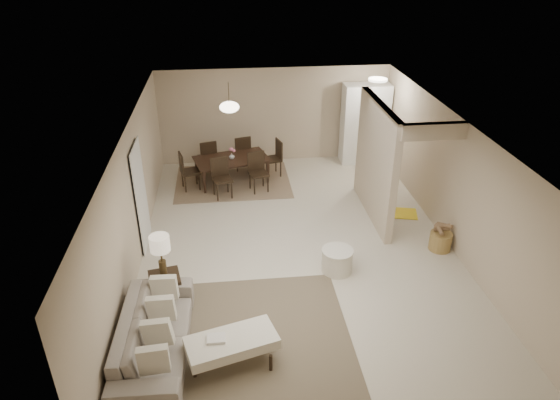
{
  "coord_description": "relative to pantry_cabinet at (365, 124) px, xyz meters",
  "views": [
    {
      "loc": [
        -1.26,
        -8.05,
        5.43
      ],
      "look_at": [
        -0.34,
        0.14,
        1.05
      ],
      "focal_mm": 32.0,
      "sensor_mm": 36.0,
      "label": 1
    }
  ],
  "objects": [
    {
      "name": "doorway",
      "position": [
        -5.32,
        -3.55,
        -0.03
      ],
      "size": [
        0.04,
        0.9,
        2.04
      ],
      "primitive_type": "cube",
      "color": "black",
      "rests_on": "floor"
    },
    {
      "name": "right_wall",
      "position": [
        0.65,
        -4.15,
        0.2
      ],
      "size": [
        0.0,
        9.0,
        9.0
      ],
      "primitive_type": "plane",
      "rotation": [
        1.57,
        0.0,
        -1.57
      ],
      "color": "#C4B094",
      "rests_on": "floor"
    },
    {
      "name": "wicker_basket",
      "position": [
        0.4,
        -4.42,
        -0.87
      ],
      "size": [
        0.53,
        0.53,
        0.36
      ],
      "primitive_type": "cylinder",
      "rotation": [
        0.0,
        0.0,
        -0.31
      ],
      "color": "olive",
      "rests_on": "floor"
    },
    {
      "name": "dining_chairs",
      "position": [
        -3.53,
        -0.95,
        -0.58
      ],
      "size": [
        2.53,
        2.08,
        0.93
      ],
      "color": "black",
      "rests_on": "dining_rug"
    },
    {
      "name": "ceiling",
      "position": [
        -2.35,
        -4.15,
        1.45
      ],
      "size": [
        9.0,
        9.0,
        0.0
      ],
      "primitive_type": "plane",
      "rotation": [
        3.14,
        0.0,
        0.0
      ],
      "color": "white",
      "rests_on": "back_wall"
    },
    {
      "name": "ottoman_bench",
      "position": [
        -3.7,
        -6.92,
        -0.68
      ],
      "size": [
        1.38,
        0.91,
        0.46
      ],
      "rotation": [
        0.0,
        0.0,
        0.27
      ],
      "color": "beige",
      "rests_on": "living_rug"
    },
    {
      "name": "round_pouf",
      "position": [
        -1.75,
        -4.91,
        -0.83
      ],
      "size": [
        0.57,
        0.57,
        0.45
      ],
      "primitive_type": "cylinder",
      "color": "beige",
      "rests_on": "floor"
    },
    {
      "name": "left_wall",
      "position": [
        -5.35,
        -4.15,
        0.2
      ],
      "size": [
        0.0,
        9.0,
        9.0
      ],
      "primitive_type": "plane",
      "rotation": [
        1.57,
        0.0,
        1.57
      ],
      "color": "#C4B094",
      "rests_on": "floor"
    },
    {
      "name": "living_rug",
      "position": [
        -3.5,
        -6.62,
        -1.04
      ],
      "size": [
        3.2,
        3.2,
        0.01
      ],
      "primitive_type": "cube",
      "color": "brown",
      "rests_on": "floor"
    },
    {
      "name": "back_wall",
      "position": [
        -2.35,
        0.35,
        0.2
      ],
      "size": [
        6.0,
        0.0,
        6.0
      ],
      "primitive_type": "plane",
      "rotation": [
        1.57,
        0.0,
        0.0
      ],
      "color": "#C4B094",
      "rests_on": "floor"
    },
    {
      "name": "flush_light",
      "position": [
        -0.05,
        -0.95,
        1.41
      ],
      "size": [
        0.44,
        0.44,
        0.05
      ],
      "primitive_type": "cylinder",
      "color": "white",
      "rests_on": "ceiling"
    },
    {
      "name": "dining_table",
      "position": [
        -3.53,
        -0.95,
        -0.74
      ],
      "size": [
        1.96,
        1.4,
        0.62
      ],
      "primitive_type": "imported",
      "rotation": [
        0.0,
        0.0,
        0.26
      ],
      "color": "black",
      "rests_on": "dining_rug"
    },
    {
      "name": "floor",
      "position": [
        -2.35,
        -4.15,
        -1.05
      ],
      "size": [
        9.0,
        9.0,
        0.0
      ],
      "primitive_type": "plane",
      "color": "beige",
      "rests_on": "ground"
    },
    {
      "name": "side_table",
      "position": [
        -4.75,
        -5.46,
        -0.78
      ],
      "size": [
        0.58,
        0.58,
        0.54
      ],
      "primitive_type": "cube",
      "rotation": [
        0.0,
        0.0,
        0.2
      ],
      "color": "black",
      "rests_on": "floor"
    },
    {
      "name": "table_lamp",
      "position": [
        -4.75,
        -5.46,
        0.05
      ],
      "size": [
        0.32,
        0.32,
        0.76
      ],
      "color": "#4C3C20",
      "rests_on": "side_table"
    },
    {
      "name": "sofa",
      "position": [
        -4.8,
        -6.62,
        -0.7
      ],
      "size": [
        2.4,
        1.0,
        0.69
      ],
      "primitive_type": "imported",
      "rotation": [
        0.0,
        0.0,
        1.54
      ],
      "color": "gray",
      "rests_on": "floor"
    },
    {
      "name": "pendant_light",
      "position": [
        -3.53,
        -0.95,
        0.87
      ],
      "size": [
        0.46,
        0.46,
        0.71
      ],
      "color": "#4C3C20",
      "rests_on": "ceiling"
    },
    {
      "name": "dining_rug",
      "position": [
        -3.53,
        -0.95,
        -1.04
      ],
      "size": [
        2.8,
        2.1,
        0.01
      ],
      "primitive_type": "cube",
      "color": "#7D644E",
      "rests_on": "floor"
    },
    {
      "name": "partition",
      "position": [
        -0.55,
        -2.9,
        0.2
      ],
      "size": [
        0.15,
        2.5,
        2.5
      ],
      "primitive_type": "cube",
      "color": "#C4B094",
      "rests_on": "floor"
    },
    {
      "name": "yellow_mat",
      "position": [
        0.05,
        -2.95,
        -1.04
      ],
      "size": [
        0.93,
        0.7,
        0.01
      ],
      "primitive_type": "cube",
      "rotation": [
        0.0,
        0.0,
        -0.25
      ],
      "color": "yellow",
      "rests_on": "floor"
    },
    {
      "name": "pantry_cabinet",
      "position": [
        0.0,
        0.0,
        0.0
      ],
      "size": [
        1.2,
        0.55,
        2.1
      ],
      "primitive_type": "cube",
      "color": "white",
      "rests_on": "floor"
    },
    {
      "name": "vase",
      "position": [
        -3.53,
        -0.95,
        -0.36
      ],
      "size": [
        0.16,
        0.16,
        0.14
      ],
      "primitive_type": "imported",
      "rotation": [
        0.0,
        0.0,
        0.16
      ],
      "color": "silver",
      "rests_on": "dining_table"
    }
  ]
}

